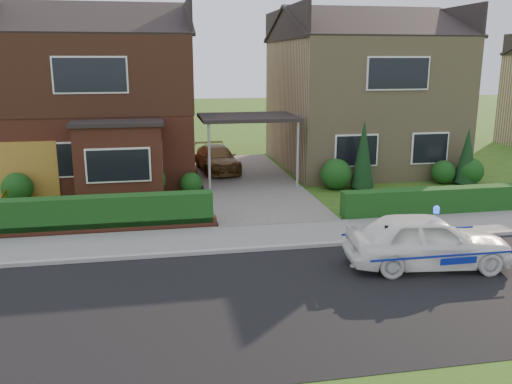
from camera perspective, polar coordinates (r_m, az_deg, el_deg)
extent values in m
plane|color=#294E14|center=(11.96, 8.33, -10.79)|extent=(120.00, 120.00, 0.00)
cube|color=black|center=(11.96, 8.33, -10.79)|extent=(60.00, 6.00, 0.02)
cube|color=#9E9993|center=(14.64, 4.48, -5.74)|extent=(60.00, 0.16, 0.12)
cube|color=slate|center=(15.60, 3.48, -4.51)|extent=(60.00, 2.00, 0.10)
cube|color=#666059|center=(22.11, -0.86, 1.06)|extent=(3.80, 12.00, 0.12)
cube|color=brown|center=(24.43, -15.81, 8.51)|extent=(7.20, 8.00, 5.80)
cube|color=white|center=(20.87, -20.79, 3.14)|extent=(1.80, 0.08, 1.30)
cube|color=white|center=(20.55, -12.06, 3.58)|extent=(1.60, 0.08, 1.30)
cube|color=white|center=(20.35, -17.05, 11.70)|extent=(2.60, 0.08, 1.30)
cube|color=black|center=(24.35, -16.04, 11.90)|extent=(7.26, 8.06, 2.90)
cube|color=brown|center=(19.92, -14.16, 3.00)|extent=(3.00, 1.40, 2.70)
cube|color=black|center=(19.71, -14.41, 7.05)|extent=(3.20, 1.60, 0.14)
cube|color=#9E8B61|center=(26.11, 10.77, 9.10)|extent=(7.20, 8.00, 5.80)
cube|color=white|center=(22.00, 10.51, 4.32)|extent=(1.80, 0.08, 1.30)
cube|color=white|center=(23.32, 17.82, 4.42)|extent=(1.60, 0.08, 1.30)
cube|color=white|center=(22.34, 14.74, 11.98)|extent=(2.60, 0.08, 1.30)
cube|color=black|center=(21.68, -0.88, 7.88)|extent=(3.80, 3.00, 0.14)
cylinder|color=gray|center=(20.27, -4.94, 3.55)|extent=(0.10, 0.10, 2.70)
cylinder|color=gray|center=(20.87, 4.40, 3.86)|extent=(0.10, 0.10, 2.70)
cube|color=#935E20|center=(21.09, -23.03, 2.06)|extent=(2.20, 0.10, 2.10)
cube|color=brown|center=(16.41, -17.70, -3.75)|extent=(7.70, 0.25, 0.36)
cube|color=#103411|center=(16.60, -17.60, -4.19)|extent=(7.50, 0.55, 0.90)
cube|color=#103411|center=(18.90, 19.85, -2.19)|extent=(7.50, 0.55, 0.80)
sphere|color=#103411|center=(20.81, -23.83, 0.40)|extent=(1.08, 1.08, 1.08)
sphere|color=#103411|center=(20.02, -11.38, 1.18)|extent=(1.32, 1.32, 1.32)
sphere|color=#103411|center=(20.40, -6.84, 0.90)|extent=(0.84, 0.84, 0.84)
sphere|color=#103411|center=(21.26, 8.42, 1.88)|extent=(1.20, 1.20, 1.20)
sphere|color=#103411|center=(23.27, 19.11, 1.99)|extent=(0.96, 0.96, 0.96)
sphere|color=#103411|center=(23.51, 21.60, 2.05)|extent=(1.08, 1.08, 1.08)
cone|color=black|center=(21.29, 11.21, 3.70)|extent=(0.90, 0.90, 2.60)
cone|color=black|center=(23.31, 21.30, 3.38)|extent=(0.90, 0.90, 2.20)
imported|color=white|center=(13.78, 17.56, -4.95)|extent=(2.03, 4.08, 1.33)
sphere|color=#193FF2|center=(13.66, 18.52, -1.90)|extent=(0.17, 0.17, 0.17)
cube|color=navy|center=(13.15, 19.16, -6.23)|extent=(3.60, 0.02, 0.05)
cube|color=navy|center=(14.47, 16.09, -4.18)|extent=(3.60, 0.01, 0.05)
ellipsoid|color=black|center=(13.14, 13.61, -4.35)|extent=(0.22, 0.17, 0.21)
sphere|color=white|center=(13.10, 13.78, -4.47)|extent=(0.11, 0.11, 0.11)
sphere|color=black|center=(13.09, 13.76, -3.79)|extent=(0.13, 0.13, 0.13)
cone|color=black|center=(13.06, 13.58, -3.52)|extent=(0.04, 0.04, 0.05)
cone|color=black|center=(13.10, 13.94, -3.49)|extent=(0.04, 0.04, 0.05)
imported|color=brown|center=(24.02, -4.13, 3.52)|extent=(1.90, 3.89, 1.09)
imported|color=gray|center=(19.96, -25.00, -0.78)|extent=(0.51, 0.50, 0.72)
imported|color=gray|center=(19.67, -11.83, 0.18)|extent=(0.63, 0.63, 0.81)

